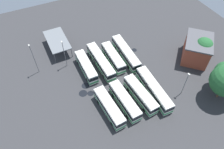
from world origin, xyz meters
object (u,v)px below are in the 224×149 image
object	(u,v)px
bus_row1_slot0	(109,107)
bus_row0_slot2	(113,57)
depot_building	(197,49)
lamp_post_near_entrance	(34,58)
bus_row1_slot3	(154,89)
bus_row0_slot0	(86,67)
maintenance_shelter	(57,40)
lamp_post_far_corner	(64,53)
bus_row0_slot1	(101,61)
bus_row1_slot1	(125,101)
tree_northeast	(204,47)
bus_row1_slot2	(140,94)
bus_row0_slot3	(126,53)
lamp_post_by_building	(185,83)

from	to	relation	value
bus_row1_slot0	bus_row0_slot2	bearing A→B (deg)	150.74
depot_building	lamp_post_near_entrance	bearing A→B (deg)	-108.59
bus_row1_slot0	bus_row1_slot3	bearing A→B (deg)	89.85
bus_row0_slot0	bus_row0_slot2	xyz separation A→B (m)	(0.00, 8.02, -0.00)
maintenance_shelter	lamp_post_far_corner	size ratio (longest dim) A/B	1.27
bus_row0_slot1	lamp_post_far_corner	bearing A→B (deg)	-116.21
bus_row0_slot1	bus_row1_slot1	bearing A→B (deg)	-0.71
bus_row1_slot3	tree_northeast	world-z (taller)	tree_northeast
bus_row1_slot1	bus_row1_slot2	xyz separation A→B (m)	(0.01, 4.27, 0.00)
bus_row1_slot2	bus_row1_slot0	bearing A→B (deg)	-89.88
bus_row0_slot3	bus_row1_slot1	world-z (taller)	same
bus_row1_slot3	maintenance_shelter	world-z (taller)	maintenance_shelter
bus_row1_slot1	tree_northeast	size ratio (longest dim) A/B	1.48
lamp_post_by_building	tree_northeast	world-z (taller)	tree_northeast
bus_row0_slot3	tree_northeast	world-z (taller)	tree_northeast
bus_row0_slot2	lamp_post_near_entrance	distance (m)	20.80
depot_building	lamp_post_far_corner	distance (m)	36.25
lamp_post_by_building	tree_northeast	xyz separation A→B (m)	(-7.45, 11.78, 0.87)
bus_row0_slot1	bus_row1_slot1	xyz separation A→B (m)	(14.28, -0.18, -0.00)
bus_row1_slot0	lamp_post_far_corner	bearing A→B (deg)	-166.94
bus_row0_slot2	bus_row1_slot3	distance (m)	14.73
bus_row0_slot2	bus_row0_slot0	bearing A→B (deg)	-90.03
bus_row1_slot0	lamp_post_near_entrance	xyz separation A→B (m)	(-19.56, -11.87, 3.43)
tree_northeast	bus_row1_slot3	bearing A→B (deg)	-76.34
maintenance_shelter	lamp_post_by_building	size ratio (longest dim) A/B	1.51
bus_row0_slot0	lamp_post_by_building	bearing A→B (deg)	47.19
bus_row0_slot0	lamp_post_far_corner	bearing A→B (deg)	-136.00
bus_row0_slot0	bus_row1_slot2	distance (m)	16.41
depot_building	tree_northeast	bearing A→B (deg)	28.06
lamp_post_by_building	bus_row0_slot1	bearing A→B (deg)	-140.55
bus_row1_slot2	bus_row1_slot3	world-z (taller)	same
bus_row1_slot1	lamp_post_near_entrance	world-z (taller)	lamp_post_near_entrance
bus_row1_slot1	maintenance_shelter	size ratio (longest dim) A/B	1.00
bus_row1_slot3	depot_building	bearing A→B (deg)	107.78
bus_row0_slot1	bus_row0_slot3	world-z (taller)	same
bus_row0_slot2	tree_northeast	xyz separation A→B (m)	(9.72, 22.30, 3.16)
depot_building	tree_northeast	xyz separation A→B (m)	(1.21, 0.65, 1.70)
bus_row0_slot2	tree_northeast	world-z (taller)	tree_northeast
lamp_post_far_corner	tree_northeast	bearing A→B (deg)	67.83
depot_building	lamp_post_by_building	distance (m)	14.13
lamp_post_near_entrance	tree_northeast	distance (m)	44.74
bus_row1_slot1	depot_building	bearing A→B (deg)	102.33
lamp_post_near_entrance	tree_northeast	world-z (taller)	lamp_post_near_entrance
bus_row0_slot3	bus_row1_slot3	world-z (taller)	same
bus_row1_slot1	bus_row1_slot3	world-z (taller)	same
bus_row1_slot2	bus_row0_slot0	bearing A→B (deg)	-149.35
depot_building	bus_row1_slot1	bearing A→B (deg)	-77.67
bus_row0_slot1	bus_row1_slot2	distance (m)	14.86
bus_row1_slot2	tree_northeast	size ratio (longest dim) A/B	1.51
bus_row0_slot2	bus_row1_slot2	bearing A→B (deg)	1.41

